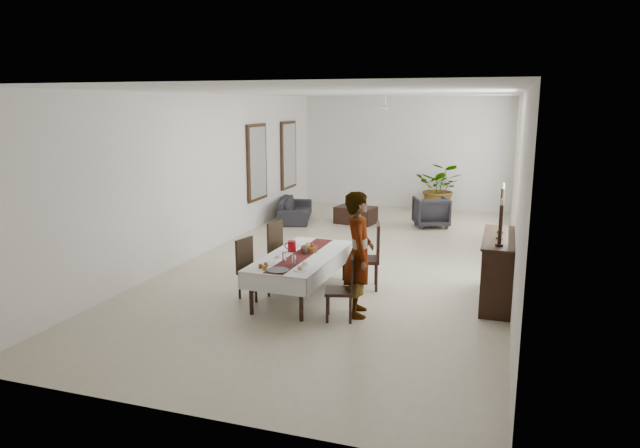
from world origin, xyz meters
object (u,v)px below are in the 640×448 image
(red_pitcher, at_px, (292,246))
(sideboard_body, at_px, (498,271))
(dining_table_top, at_px, (302,257))
(woman, at_px, (359,254))
(sofa, at_px, (295,209))

(red_pitcher, bearing_deg, sideboard_body, 9.66)
(dining_table_top, bearing_deg, woman, -24.21)
(woman, bearing_deg, red_pitcher, 47.58)
(red_pitcher, relative_size, woman, 0.10)
(dining_table_top, height_order, red_pitcher, red_pitcher)
(sofa, bearing_deg, dining_table_top, -174.14)
(sofa, bearing_deg, woman, -167.59)
(dining_table_top, height_order, sideboard_body, sideboard_body)
(red_pitcher, xyz_separation_m, sofa, (-2.01, 5.49, -0.48))
(dining_table_top, xyz_separation_m, sofa, (-2.23, 5.63, -0.36))
(sideboard_body, bearing_deg, dining_table_top, -167.06)
(sideboard_body, height_order, sofa, sideboard_body)
(red_pitcher, distance_m, sofa, 5.87)
(red_pitcher, bearing_deg, woman, -26.89)
(dining_table_top, xyz_separation_m, red_pitcher, (-0.22, 0.14, 0.12))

